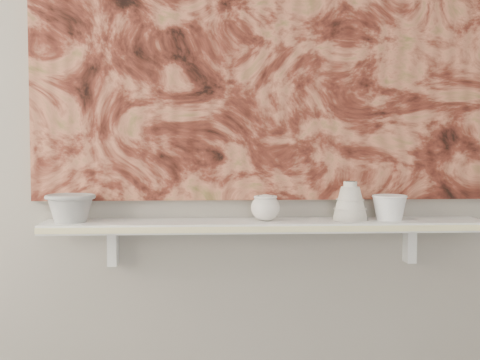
{
  "coord_description": "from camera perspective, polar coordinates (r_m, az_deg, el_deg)",
  "views": [
    {
      "loc": [
        -0.2,
        -0.6,
        1.19
      ],
      "look_at": [
        -0.08,
        1.49,
        1.06
      ],
      "focal_mm": 50.0,
      "sensor_mm": 36.0,
      "label": 1
    }
  ],
  "objects": [
    {
      "name": "wall_back",
      "position": [
        2.21,
        1.94,
        7.66
      ],
      "size": [
        3.6,
        0.0,
        3.6
      ],
      "primitive_type": "plane",
      "rotation": [
        1.57,
        0.0,
        0.0
      ],
      "color": "gray",
      "rests_on": "floor"
    },
    {
      "name": "shelf",
      "position": [
        2.13,
        2.14,
        -3.9
      ],
      "size": [
        1.4,
        0.18,
        0.03
      ],
      "primitive_type": "cube",
      "color": "white",
      "rests_on": "wall_back"
    },
    {
      "name": "shelf_stripe",
      "position": [
        2.04,
        2.39,
        -4.24
      ],
      "size": [
        1.4,
        0.01,
        0.02
      ],
      "primitive_type": "cube",
      "color": "#F3E7A2",
      "rests_on": "shelf"
    },
    {
      "name": "bracket_left",
      "position": [
        2.22,
        -10.79,
        -5.63
      ],
      "size": [
        0.03,
        0.06,
        0.12
      ],
      "primitive_type": "cube",
      "color": "white",
      "rests_on": "wall_back"
    },
    {
      "name": "bracket_right",
      "position": [
        2.3,
        14.27,
        -5.33
      ],
      "size": [
        0.03,
        0.06,
        0.12
      ],
      "primitive_type": "cube",
      "color": "white",
      "rests_on": "wall_back"
    },
    {
      "name": "painting",
      "position": [
        2.22,
        1.99,
        12.58
      ],
      "size": [
        1.5,
        0.02,
        1.1
      ],
      "primitive_type": "cube",
      "color": "maroon",
      "rests_on": "wall_back"
    },
    {
      "name": "house_motif",
      "position": [
        2.27,
        13.43,
        4.49
      ],
      "size": [
        0.09,
        0.0,
        0.08
      ],
      "primitive_type": "cube",
      "color": "black",
      "rests_on": "painting"
    },
    {
      "name": "bowl_grey",
      "position": [
        2.16,
        -14.27,
        -2.31
      ],
      "size": [
        0.2,
        0.2,
        0.09
      ],
      "primitive_type": null,
      "rotation": [
        0.0,
        0.0,
        -0.39
      ],
      "color": "gray",
      "rests_on": "shelf"
    },
    {
      "name": "cup_cream",
      "position": [
        2.13,
        2.18,
        -2.37
      ],
      "size": [
        0.1,
        0.1,
        0.08
      ],
      "primitive_type": null,
      "rotation": [
        0.0,
        0.0,
        -0.04
      ],
      "color": "beige",
      "rests_on": "shelf"
    },
    {
      "name": "bell_vessel",
      "position": [
        2.17,
        9.38,
        -1.76
      ],
      "size": [
        0.15,
        0.15,
        0.13
      ],
      "primitive_type": null,
      "rotation": [
        0.0,
        0.0,
        0.4
      ],
      "color": "silver",
      "rests_on": "shelf"
    },
    {
      "name": "bowl_white",
      "position": [
        2.2,
        12.64,
        -2.29
      ],
      "size": [
        0.13,
        0.13,
        0.08
      ],
      "primitive_type": null,
      "rotation": [
        0.0,
        0.0,
        -0.18
      ],
      "color": "white",
      "rests_on": "shelf"
    }
  ]
}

